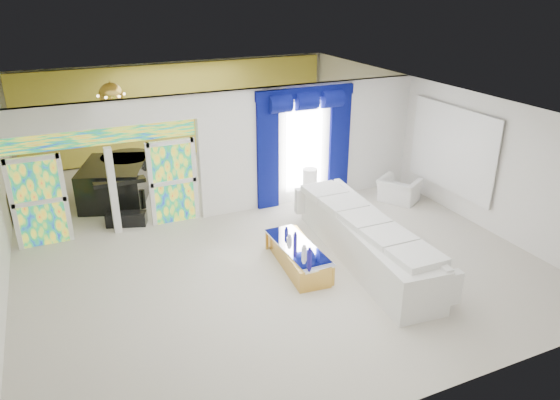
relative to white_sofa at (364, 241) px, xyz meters
name	(u,v)px	position (x,y,z in m)	size (l,w,h in m)	color
floor	(247,227)	(-1.64, 2.38, -0.43)	(12.00, 12.00, 0.00)	#B7AF9E
dividing_wall	(311,143)	(0.51, 3.38, 1.07)	(5.70, 0.18, 3.00)	white
dividing_header	(99,115)	(-4.49, 3.38, 2.30)	(4.30, 0.18, 0.55)	white
stained_panel_left	(39,202)	(-5.92, 3.38, 0.57)	(0.95, 0.04, 2.00)	#994C3F
stained_panel_right	(173,182)	(-3.07, 3.38, 0.57)	(0.95, 0.04, 2.00)	#994C3F
stained_transom	(102,137)	(-4.49, 3.38, 1.82)	(4.00, 0.05, 0.35)	#994C3F
window_pane	(304,147)	(0.26, 3.28, 1.02)	(1.00, 0.02, 2.30)	white
blue_drape_left	(268,154)	(-0.74, 3.25, 0.97)	(0.55, 0.10, 2.80)	#030443
blue_drape_right	(339,144)	(1.26, 3.25, 0.97)	(0.55, 0.10, 2.80)	#030443
blue_pelmet	(306,92)	(0.26, 3.25, 2.39)	(2.60, 0.12, 0.25)	#030443
wall_mirror	(452,149)	(3.30, 1.38, 1.12)	(0.04, 2.70, 1.90)	white
gold_curtains	(180,110)	(-1.64, 8.28, 1.07)	(9.70, 0.12, 2.90)	gold
white_sofa	(364,241)	(0.00, 0.00, 0.00)	(0.96, 4.50, 0.86)	white
coffee_table	(298,257)	(-1.35, 0.30, -0.22)	(0.64, 1.92, 0.43)	gold
console_table	(320,196)	(0.53, 2.88, -0.22)	(1.25, 0.40, 0.42)	white
table_lamp	(310,180)	(0.23, 2.88, 0.28)	(0.36, 0.36, 0.58)	white
armchair	(399,190)	(2.48, 2.21, -0.12)	(0.95, 0.83, 0.62)	white
grand_piano	(115,183)	(-4.18, 5.25, 0.07)	(1.51, 1.97, 1.00)	black
piano_bench	(127,219)	(-4.18, 3.65, -0.28)	(0.91, 0.35, 0.30)	black
tv_console	(24,205)	(-6.32, 4.89, -0.04)	(0.54, 0.49, 0.78)	#AE7B57
chandelier	(111,95)	(-3.94, 5.78, 2.22)	(0.60, 0.60, 0.60)	gold
decanters	(298,245)	(-1.39, 0.23, 0.09)	(0.16, 1.19, 0.26)	navy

